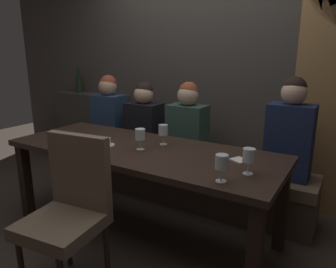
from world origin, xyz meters
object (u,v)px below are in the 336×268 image
object	(u,v)px
wine_glass_far_right	(249,156)
diner_far_end	(188,124)
diner_bearded	(144,119)
diner_near_end	(290,131)
wine_bottle_dark_red	(79,83)
espresso_cup	(107,142)
dining_table	(141,158)
wine_glass_end_right	(140,135)
banquette_bench	(183,178)
chair_near_side	(70,204)
wine_glass_end_left	(163,131)
wine_glass_near_left	(222,163)
diner_redhead	(109,112)

from	to	relation	value
wine_glass_far_right	diner_far_end	bearing A→B (deg)	136.60
diner_bearded	diner_near_end	bearing A→B (deg)	0.74
wine_bottle_dark_red	espresso_cup	distance (m)	1.90
dining_table	wine_glass_end_right	world-z (taller)	wine_glass_end_right
wine_glass_far_right	wine_glass_end_right	distance (m)	0.87
banquette_bench	diner_bearded	world-z (taller)	diner_bearded
banquette_bench	wine_glass_far_right	xyz separation A→B (m)	(0.89, -0.81, 0.63)
diner_near_end	wine_bottle_dark_red	distance (m)	2.76
diner_bearded	wine_glass_end_right	xyz separation A→B (m)	(0.50, -0.74, 0.06)
chair_near_side	wine_bottle_dark_red	size ratio (longest dim) A/B	3.01
diner_far_end	banquette_bench	bearing A→B (deg)	171.47
chair_near_side	wine_glass_end_left	world-z (taller)	chair_near_side
wine_glass_end_right	wine_glass_near_left	xyz separation A→B (m)	(0.77, -0.26, -0.00)
diner_bearded	diner_far_end	size ratio (longest dim) A/B	0.96
wine_glass_end_left	wine_glass_far_right	distance (m)	0.83
diner_near_end	wine_glass_far_right	bearing A→B (deg)	-95.82
diner_bearded	wine_glass_far_right	world-z (taller)	diner_bearded
diner_near_end	diner_redhead	bearing A→B (deg)	-179.59
chair_near_side	wine_glass_end_left	size ratio (longest dim) A/B	5.98
banquette_bench	diner_bearded	distance (m)	0.74
wine_glass_far_right	wine_glass_end_right	size ratio (longest dim) A/B	1.00
banquette_bench	diner_far_end	distance (m)	0.58
wine_bottle_dark_red	wine_glass_near_left	distance (m)	2.89
diner_bearded	wine_glass_near_left	distance (m)	1.62
dining_table	wine_glass_end_left	size ratio (longest dim) A/B	13.41
banquette_bench	wine_bottle_dark_red	bearing A→B (deg)	169.06
diner_bearded	wine_glass_near_left	bearing A→B (deg)	-38.46
wine_glass_end_left	espresso_cup	bearing A→B (deg)	-144.09
banquette_bench	diner_redhead	world-z (taller)	diner_redhead
chair_near_side	wine_glass_far_right	xyz separation A→B (m)	(0.91, 0.62, 0.30)
chair_near_side	diner_redhead	distance (m)	1.73
diner_bearded	wine_glass_far_right	bearing A→B (deg)	-30.67
diner_redhead	wine_bottle_dark_red	distance (m)	0.90
wine_glass_end_left	diner_far_end	bearing A→B (deg)	96.09
diner_redhead	wine_glass_end_right	bearing A→B (deg)	-37.27
diner_far_end	wine_bottle_dark_red	bearing A→B (deg)	169.12
chair_near_side	wine_bottle_dark_red	distance (m)	2.52
diner_redhead	chair_near_side	bearing A→B (deg)	-56.73
diner_near_end	diner_bearded	bearing A→B (deg)	-179.26
wine_glass_end_left	diner_redhead	bearing A→B (deg)	153.00
wine_glass_far_right	wine_glass_end_right	world-z (taller)	same
dining_table	wine_glass_far_right	bearing A→B (deg)	-6.79
chair_near_side	wine_glass_far_right	world-z (taller)	chair_near_side
diner_bearded	espresso_cup	size ratio (longest dim) A/B	6.06
wine_glass_end_left	wine_glass_end_right	xyz separation A→B (m)	(-0.08, -0.21, 0.00)
dining_table	banquette_bench	bearing A→B (deg)	90.00
diner_far_end	wine_glass_far_right	size ratio (longest dim) A/B	4.60
diner_far_end	wine_glass_end_right	bearing A→B (deg)	-91.61
wine_glass_end_left	wine_glass_near_left	world-z (taller)	same
diner_redhead	wine_glass_far_right	world-z (taller)	diner_redhead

